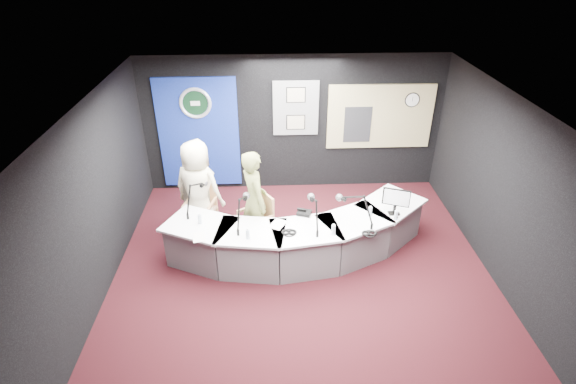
{
  "coord_description": "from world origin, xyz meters",
  "views": [
    {
      "loc": [
        -0.48,
        -5.51,
        4.73
      ],
      "look_at": [
        -0.2,
        0.8,
        1.1
      ],
      "focal_mm": 28.0,
      "sensor_mm": 36.0,
      "label": 1
    }
  ],
  "objects_px": {
    "broadcast_desk": "(298,237)",
    "person_man": "(198,189)",
    "armchair_left": "(200,209)",
    "armchair_right": "(255,224)",
    "person_woman": "(254,201)"
  },
  "relations": [
    {
      "from": "armchair_left",
      "to": "armchair_right",
      "type": "bearing_deg",
      "value": -10.09
    },
    {
      "from": "armchair_left",
      "to": "person_man",
      "type": "relative_size",
      "value": 0.55
    },
    {
      "from": "armchair_right",
      "to": "person_man",
      "type": "relative_size",
      "value": 0.48
    },
    {
      "from": "broadcast_desk",
      "to": "person_woman",
      "type": "xyz_separation_m",
      "value": [
        -0.71,
        0.35,
        0.52
      ]
    },
    {
      "from": "person_man",
      "to": "armchair_left",
      "type": "bearing_deg",
      "value": 20.03
    },
    {
      "from": "armchair_right",
      "to": "broadcast_desk",
      "type": "bearing_deg",
      "value": 31.7
    },
    {
      "from": "broadcast_desk",
      "to": "person_man",
      "type": "distance_m",
      "value": 1.93
    },
    {
      "from": "broadcast_desk",
      "to": "armchair_left",
      "type": "height_order",
      "value": "armchair_left"
    },
    {
      "from": "armchair_right",
      "to": "person_man",
      "type": "xyz_separation_m",
      "value": [
        -0.98,
        0.42,
        0.47
      ]
    },
    {
      "from": "broadcast_desk",
      "to": "person_man",
      "type": "height_order",
      "value": "person_man"
    },
    {
      "from": "person_woman",
      "to": "armchair_left",
      "type": "bearing_deg",
      "value": 44.03
    },
    {
      "from": "broadcast_desk",
      "to": "person_man",
      "type": "xyz_separation_m",
      "value": [
        -1.69,
        0.77,
        0.52
      ]
    },
    {
      "from": "armchair_right",
      "to": "person_woman",
      "type": "height_order",
      "value": "person_woman"
    },
    {
      "from": "person_woman",
      "to": "armchair_right",
      "type": "bearing_deg",
      "value": 22.05
    },
    {
      "from": "armchair_left",
      "to": "broadcast_desk",
      "type": "bearing_deg",
      "value": -11.5
    }
  ]
}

